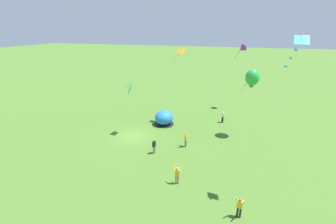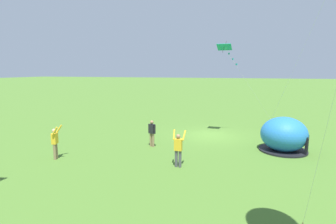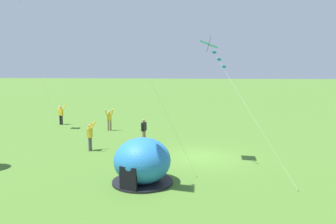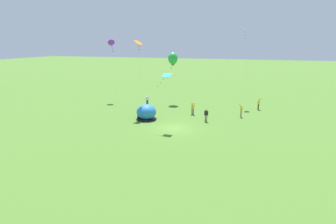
{
  "view_description": "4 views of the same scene",
  "coord_description": "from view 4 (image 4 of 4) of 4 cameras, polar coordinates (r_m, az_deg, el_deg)",
  "views": [
    {
      "loc": [
        23.69,
        11.93,
        13.21
      ],
      "look_at": [
        -1.0,
        4.37,
        3.48
      ],
      "focal_mm": 24.0,
      "sensor_mm": 36.0,
      "label": 1
    },
    {
      "loc": [
        -2.5,
        19.4,
        4.88
      ],
      "look_at": [
        3.1,
        0.74,
        1.76
      ],
      "focal_mm": 28.0,
      "sensor_mm": 36.0,
      "label": 2
    },
    {
      "loc": [
        -19.1,
        -0.22,
        5.23
      ],
      "look_at": [
        -0.96,
        1.85,
        2.8
      ],
      "focal_mm": 35.0,
      "sensor_mm": 36.0,
      "label": 3
    },
    {
      "loc": [
        8.86,
        -29.33,
        10.12
      ],
      "look_at": [
        -1.13,
        0.96,
        1.74
      ],
      "focal_mm": 28.0,
      "sensor_mm": 36.0,
      "label": 4
    }
  ],
  "objects": [
    {
      "name": "person_with_toddler",
      "position": [
        43.48,
        19.13,
        1.79
      ],
      "size": [
        0.57,
        0.69,
        1.89
      ],
      "color": "black",
      "rests_on": "ground"
    },
    {
      "name": "kite_green",
      "position": [
        45.22,
        1.07,
        11.58
      ],
      "size": [
        1.63,
        3.88,
        8.67
      ],
      "color": "silver",
      "rests_on": "ground"
    },
    {
      "name": "ground_plane",
      "position": [
        32.27,
        1.37,
        -3.56
      ],
      "size": [
        300.0,
        300.0,
        0.0
      ],
      "primitive_type": "plane",
      "color": "#477028"
    },
    {
      "name": "person_flying_kite",
      "position": [
        38.27,
        15.64,
        0.38
      ],
      "size": [
        0.58,
        0.7,
        1.89
      ],
      "color": "#8C7251",
      "rests_on": "ground"
    },
    {
      "name": "person_watching_sky",
      "position": [
        44.37,
        -4.54,
        2.76
      ],
      "size": [
        0.45,
        0.44,
        1.72
      ],
      "color": "black",
      "rests_on": "ground"
    },
    {
      "name": "kite_teal",
      "position": [
        30.7,
        -0.55,
        7.65
      ],
      "size": [
        4.82,
        4.41,
        6.97
      ],
      "color": "silver",
      "rests_on": "ground"
    },
    {
      "name": "person_center_field",
      "position": [
        35.06,
        8.3,
        -0.57
      ],
      "size": [
        0.56,
        0.36,
        1.72
      ],
      "color": "#8C7251",
      "rests_on": "ground"
    },
    {
      "name": "popup_tent",
      "position": [
        35.91,
        -4.74,
        -0.05
      ],
      "size": [
        2.81,
        2.81,
        2.1
      ],
      "color": "#2672BF",
      "rests_on": "ground"
    },
    {
      "name": "kite_purple",
      "position": [
        48.15,
        -12.18,
        14.28
      ],
      "size": [
        5.6,
        6.91,
        10.76
      ],
      "color": "silver",
      "rests_on": "ground"
    },
    {
      "name": "kite_cyan",
      "position": [
        45.06,
        16.11,
        16.6
      ],
      "size": [
        2.63,
        3.26,
        12.81
      ],
      "color": "silver",
      "rests_on": "ground"
    },
    {
      "name": "person_arms_raised",
      "position": [
        38.39,
        5.4,
        0.91
      ],
      "size": [
        0.68,
        0.47,
        1.89
      ],
      "color": "#4C4C51",
      "rests_on": "ground"
    },
    {
      "name": "kite_orange",
      "position": [
        37.03,
        -6.45,
        14.36
      ],
      "size": [
        3.4,
        5.0,
        10.63
      ],
      "color": "silver",
      "rests_on": "ground"
    }
  ]
}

